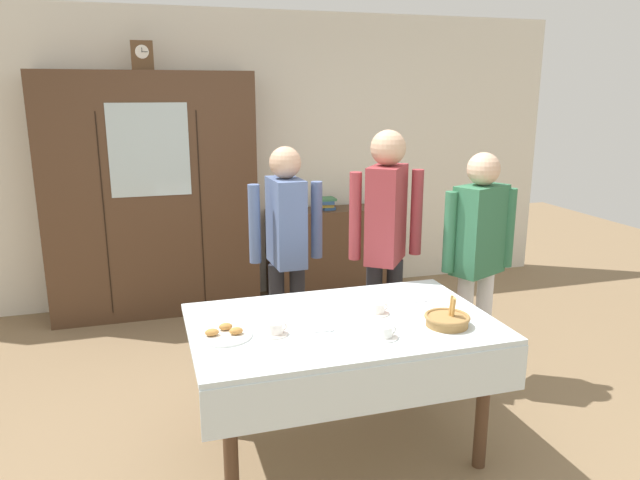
{
  "coord_description": "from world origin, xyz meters",
  "views": [
    {
      "loc": [
        -0.98,
        -3.03,
        1.98
      ],
      "look_at": [
        0.0,
        0.2,
        1.13
      ],
      "focal_mm": 33.33,
      "sensor_mm": 36.0,
      "label": 1
    }
  ],
  "objects_px": {
    "spoon_near_right": "(421,302)",
    "person_behind_table_left": "(386,231)",
    "tea_cup_front_edge": "(378,310)",
    "pastry_plate": "(224,334)",
    "mantel_clock": "(142,56)",
    "bookshelf_low": "(327,251)",
    "dining_table": "(343,341)",
    "spoon_mid_right": "(327,331)",
    "person_by_cabinet": "(286,239)",
    "wall_cabinet": "(152,196)",
    "bread_basket": "(447,319)",
    "tea_cup_far_right": "(385,333)",
    "tea_cup_mid_right": "(276,330)",
    "person_beside_shelf": "(478,247)",
    "book_stack": "(327,203)"
  },
  "relations": [
    {
      "from": "tea_cup_front_edge",
      "to": "pastry_plate",
      "type": "xyz_separation_m",
      "value": [
        -0.86,
        -0.06,
        -0.01
      ]
    },
    {
      "from": "spoon_near_right",
      "to": "person_behind_table_left",
      "type": "bearing_deg",
      "value": 87.34
    },
    {
      "from": "wall_cabinet",
      "to": "mantel_clock",
      "type": "relative_size",
      "value": 8.92
    },
    {
      "from": "wall_cabinet",
      "to": "person_behind_table_left",
      "type": "xyz_separation_m",
      "value": [
        1.46,
        -1.81,
        -0.01
      ]
    },
    {
      "from": "spoon_mid_right",
      "to": "bookshelf_low",
      "type": "bearing_deg",
      "value": 72.62
    },
    {
      "from": "tea_cup_front_edge",
      "to": "book_stack",
      "type": "bearing_deg",
      "value": 78.73
    },
    {
      "from": "mantel_clock",
      "to": "bookshelf_low",
      "type": "height_order",
      "value": "mantel_clock"
    },
    {
      "from": "bookshelf_low",
      "to": "person_beside_shelf",
      "type": "bearing_deg",
      "value": -79.21
    },
    {
      "from": "tea_cup_front_edge",
      "to": "person_beside_shelf",
      "type": "xyz_separation_m",
      "value": [
        0.91,
        0.48,
        0.16
      ]
    },
    {
      "from": "bookshelf_low",
      "to": "spoon_near_right",
      "type": "bearing_deg",
      "value": -94.63
    },
    {
      "from": "dining_table",
      "to": "person_beside_shelf",
      "type": "relative_size",
      "value": 1.01
    },
    {
      "from": "tea_cup_far_right",
      "to": "person_behind_table_left",
      "type": "distance_m",
      "value": 1.14
    },
    {
      "from": "spoon_near_right",
      "to": "pastry_plate",
      "type": "bearing_deg",
      "value": -171.93
    },
    {
      "from": "wall_cabinet",
      "to": "spoon_mid_right",
      "type": "bearing_deg",
      "value": -73.72
    },
    {
      "from": "spoon_near_right",
      "to": "spoon_mid_right",
      "type": "bearing_deg",
      "value": -158.6
    },
    {
      "from": "mantel_clock",
      "to": "bookshelf_low",
      "type": "distance_m",
      "value": 2.46
    },
    {
      "from": "person_behind_table_left",
      "to": "pastry_plate",
      "type": "bearing_deg",
      "value": -147.15
    },
    {
      "from": "dining_table",
      "to": "person_behind_table_left",
      "type": "xyz_separation_m",
      "value": [
        0.56,
        0.78,
        0.39
      ]
    },
    {
      "from": "spoon_mid_right",
      "to": "tea_cup_mid_right",
      "type": "bearing_deg",
      "value": 172.16
    },
    {
      "from": "bread_basket",
      "to": "person_by_cabinet",
      "type": "bearing_deg",
      "value": 113.29
    },
    {
      "from": "bread_basket",
      "to": "dining_table",
      "type": "bearing_deg",
      "value": 158.96
    },
    {
      "from": "bookshelf_low",
      "to": "pastry_plate",
      "type": "distance_m",
      "value": 2.99
    },
    {
      "from": "dining_table",
      "to": "mantel_clock",
      "type": "height_order",
      "value": "mantel_clock"
    },
    {
      "from": "tea_cup_front_edge",
      "to": "person_beside_shelf",
      "type": "distance_m",
      "value": 1.04
    },
    {
      "from": "bookshelf_low",
      "to": "spoon_near_right",
      "type": "xyz_separation_m",
      "value": [
        -0.2,
        -2.47,
        0.36
      ]
    },
    {
      "from": "pastry_plate",
      "to": "person_behind_table_left",
      "type": "bearing_deg",
      "value": 32.85
    },
    {
      "from": "bookshelf_low",
      "to": "wall_cabinet",
      "type": "bearing_deg",
      "value": -178.23
    },
    {
      "from": "tea_cup_front_edge",
      "to": "bread_basket",
      "type": "height_order",
      "value": "bread_basket"
    },
    {
      "from": "spoon_near_right",
      "to": "person_by_cabinet",
      "type": "height_order",
      "value": "person_by_cabinet"
    },
    {
      "from": "tea_cup_front_edge",
      "to": "bread_basket",
      "type": "distance_m",
      "value": 0.39
    },
    {
      "from": "bread_basket",
      "to": "person_beside_shelf",
      "type": "relative_size",
      "value": 0.15
    },
    {
      "from": "tea_cup_far_right",
      "to": "person_beside_shelf",
      "type": "bearing_deg",
      "value": 38.61
    },
    {
      "from": "tea_cup_front_edge",
      "to": "pastry_plate",
      "type": "relative_size",
      "value": 0.46
    },
    {
      "from": "dining_table",
      "to": "bread_basket",
      "type": "relative_size",
      "value": 6.74
    },
    {
      "from": "tea_cup_mid_right",
      "to": "pastry_plate",
      "type": "relative_size",
      "value": 0.46
    },
    {
      "from": "spoon_mid_right",
      "to": "person_by_cabinet",
      "type": "height_order",
      "value": "person_by_cabinet"
    },
    {
      "from": "bookshelf_low",
      "to": "tea_cup_mid_right",
      "type": "bearing_deg",
      "value": -112.52
    },
    {
      "from": "tea_cup_far_right",
      "to": "spoon_near_right",
      "type": "distance_m",
      "value": 0.58
    },
    {
      "from": "dining_table",
      "to": "spoon_mid_right",
      "type": "xyz_separation_m",
      "value": [
        -0.12,
        -0.09,
        0.11
      ]
    },
    {
      "from": "tea_cup_mid_right",
      "to": "person_beside_shelf",
      "type": "relative_size",
      "value": 0.08
    },
    {
      "from": "tea_cup_far_right",
      "to": "bread_basket",
      "type": "relative_size",
      "value": 0.54
    },
    {
      "from": "tea_cup_far_right",
      "to": "tea_cup_front_edge",
      "type": "height_order",
      "value": "same"
    },
    {
      "from": "tea_cup_far_right",
      "to": "person_behind_table_left",
      "type": "xyz_separation_m",
      "value": [
        0.43,
        1.03,
        0.26
      ]
    },
    {
      "from": "mantel_clock",
      "to": "spoon_mid_right",
      "type": "bearing_deg",
      "value": -73.7
    },
    {
      "from": "tea_cup_front_edge",
      "to": "spoon_near_right",
      "type": "relative_size",
      "value": 1.09
    },
    {
      "from": "bread_basket",
      "to": "person_behind_table_left",
      "type": "xyz_separation_m",
      "value": [
        0.06,
        0.97,
        0.25
      ]
    },
    {
      "from": "tea_cup_front_edge",
      "to": "bread_basket",
      "type": "xyz_separation_m",
      "value": [
        0.29,
        -0.26,
        0.01
      ]
    },
    {
      "from": "person_by_cabinet",
      "to": "mantel_clock",
      "type": "bearing_deg",
      "value": 119.74
    },
    {
      "from": "pastry_plate",
      "to": "bookshelf_low",
      "type": "bearing_deg",
      "value": 62.56
    },
    {
      "from": "person_by_cabinet",
      "to": "wall_cabinet",
      "type": "bearing_deg",
      "value": 119.7
    }
  ]
}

